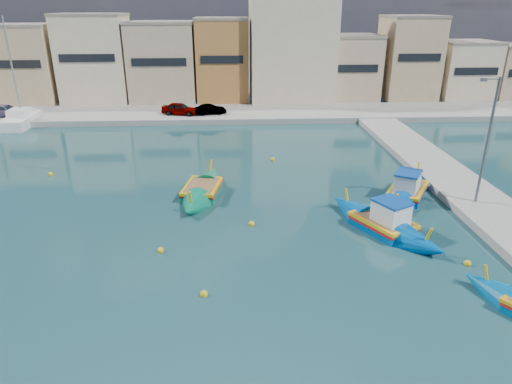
# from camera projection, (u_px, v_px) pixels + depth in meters

# --- Properties ---
(ground) EXTENTS (160.00, 160.00, 0.00)m
(ground) POSITION_uv_depth(u_px,v_px,m) (179.00, 268.00, 21.82)
(ground) COLOR #153F3C
(ground) RESTS_ON ground
(north_quay) EXTENTS (80.00, 8.00, 0.60)m
(north_quay) POSITION_uv_depth(u_px,v_px,m) (209.00, 114.00, 51.26)
(north_quay) COLOR gray
(north_quay) RESTS_ON ground
(north_townhouses) EXTENTS (83.20, 7.87, 10.19)m
(north_townhouses) POSITION_uv_depth(u_px,v_px,m) (264.00, 63.00, 56.59)
(north_townhouses) COLOR tan
(north_townhouses) RESTS_ON ground
(church_block) EXTENTS (10.00, 10.00, 19.10)m
(church_block) POSITION_uv_depth(u_px,v_px,m) (291.00, 34.00, 56.03)
(church_block) COLOR beige
(church_block) RESTS_ON ground
(quay_street_lamp) EXTENTS (1.18, 0.16, 8.00)m
(quay_street_lamp) POSITION_uv_depth(u_px,v_px,m) (486.00, 141.00, 26.52)
(quay_street_lamp) COLOR #595B60
(quay_street_lamp) RESTS_ON ground
(parked_cars) EXTENTS (25.71, 2.47, 1.32)m
(parked_cars) POSITION_uv_depth(u_px,v_px,m) (113.00, 110.00, 49.05)
(parked_cars) COLOR #4C1919
(parked_cars) RESTS_ON north_quay
(luzzu_turquoise_cabin) EXTENTS (6.38, 8.69, 2.89)m
(luzzu_turquoise_cabin) POSITION_uv_depth(u_px,v_px,m) (407.00, 192.00, 29.79)
(luzzu_turquoise_cabin) COLOR #0045A2
(luzzu_turquoise_cabin) RESTS_ON ground
(luzzu_blue_cabin) EXTENTS (5.85, 8.40, 2.99)m
(luzzu_blue_cabin) POSITION_uv_depth(u_px,v_px,m) (383.00, 225.00, 25.33)
(luzzu_blue_cabin) COLOR #0053A4
(luzzu_blue_cabin) RESTS_ON ground
(luzzu_green) EXTENTS (3.44, 8.42, 2.58)m
(luzzu_green) POSITION_uv_depth(u_px,v_px,m) (202.00, 191.00, 30.08)
(luzzu_green) COLOR #0B7553
(luzzu_green) RESTS_ON ground
(yacht_north) EXTENTS (2.74, 8.77, 11.60)m
(yacht_north) POSITION_uv_depth(u_px,v_px,m) (28.00, 117.00, 49.12)
(yacht_north) COLOR white
(yacht_north) RESTS_ON ground
(mooring_buoys) EXTENTS (25.13, 18.75, 0.36)m
(mooring_buoys) POSITION_uv_depth(u_px,v_px,m) (225.00, 217.00, 26.93)
(mooring_buoys) COLOR gold
(mooring_buoys) RESTS_ON ground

